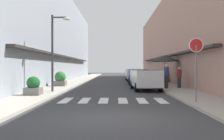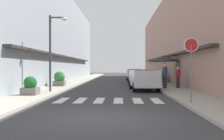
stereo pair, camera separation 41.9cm
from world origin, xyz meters
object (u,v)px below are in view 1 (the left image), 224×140
at_px(planter_corner, 33,87).
at_px(planter_far, 163,76).
at_px(parked_car_mid, 138,75).
at_px(parked_car_near, 145,78).
at_px(pedestrian_walking_far, 179,77).
at_px(street_lamp, 55,44).
at_px(cafe_umbrella, 165,58).
at_px(parked_car_far, 133,73).
at_px(round_street_sign, 196,53).
at_px(pedestrian_walking_near, 166,75).
at_px(planter_midblock, 60,79).

distance_m(planter_corner, planter_far, 15.49).
xyz_separation_m(parked_car_mid, planter_corner, (-6.75, -10.59, -0.34)).
relative_size(parked_car_near, pedestrian_walking_far, 2.77).
bearing_deg(street_lamp, cafe_umbrella, 36.92).
height_order(parked_car_far, pedestrian_walking_far, pedestrian_walking_far).
bearing_deg(pedestrian_walking_far, planter_far, 79.69).
xyz_separation_m(parked_car_mid, round_street_sign, (1.45, -13.46, 1.38)).
bearing_deg(parked_car_mid, planter_far, 31.40).
xyz_separation_m(parked_car_near, parked_car_mid, (0.00, 6.30, 0.00)).
distance_m(planter_far, pedestrian_walking_near, 7.58).
distance_m(parked_car_mid, cafe_umbrella, 3.55).
bearing_deg(street_lamp, pedestrian_walking_near, 19.35).
xyz_separation_m(street_lamp, cafe_umbrella, (8.14, 6.12, -0.70)).
relative_size(parked_car_mid, planter_midblock, 3.65).
xyz_separation_m(pedestrian_walking_near, pedestrian_walking_far, (1.02, 0.31, -0.13)).
xyz_separation_m(cafe_umbrella, planter_far, (0.58, 4.05, -1.71)).
bearing_deg(pedestrian_walking_near, parked_car_mid, 92.22).
bearing_deg(pedestrian_walking_near, street_lamp, -173.95).
distance_m(parked_car_near, parked_car_mid, 6.30).
height_order(parked_car_mid, pedestrian_walking_near, pedestrian_walking_near).
xyz_separation_m(parked_car_far, street_lamp, (-5.99, -15.19, 2.22)).
relative_size(round_street_sign, planter_far, 2.31).
height_order(parked_car_far, cafe_umbrella, cafe_umbrella).
relative_size(parked_car_far, planter_midblock, 3.53).
bearing_deg(planter_far, pedestrian_walking_far, -90.70).
distance_m(planter_far, pedestrian_walking_far, 7.18).
distance_m(parked_car_near, planter_corner, 8.01).
relative_size(street_lamp, planter_corner, 4.73).
distance_m(street_lamp, pedestrian_walking_near, 8.33).
xyz_separation_m(parked_car_far, round_street_sign, (1.45, -20.15, 1.39)).
relative_size(parked_car_mid, street_lamp, 0.90).
relative_size(street_lamp, pedestrian_walking_far, 3.12).
relative_size(cafe_umbrella, planter_corner, 2.52).
relative_size(round_street_sign, street_lamp, 0.58).
distance_m(planter_midblock, planter_far, 10.82).
xyz_separation_m(parked_car_near, round_street_sign, (1.45, -7.15, 1.38)).
bearing_deg(parked_car_mid, parked_car_far, 90.00).
height_order(parked_car_near, street_lamp, street_lamp).
bearing_deg(pedestrian_walking_near, planter_midblock, 151.37).
bearing_deg(planter_corner, pedestrian_walking_near, 29.65).
bearing_deg(parked_car_near, planter_midblock, 157.71).
height_order(planter_midblock, pedestrian_walking_far, pedestrian_walking_far).
xyz_separation_m(planter_corner, pedestrian_walking_near, (8.37, 4.76, 0.49)).
height_order(parked_car_mid, street_lamp, street_lamp).
xyz_separation_m(parked_car_mid, pedestrian_walking_far, (2.64, -5.51, 0.02)).
bearing_deg(planter_corner, pedestrian_walking_far, 28.40).
xyz_separation_m(parked_car_near, street_lamp, (-5.99, -2.20, 2.22)).
distance_m(street_lamp, cafe_umbrella, 10.21).
xyz_separation_m(planter_midblock, planter_far, (9.50, 5.19, 0.04)).
bearing_deg(pedestrian_walking_near, parked_car_far, 84.06).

